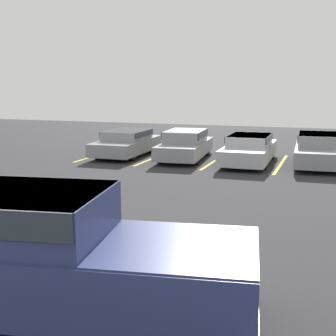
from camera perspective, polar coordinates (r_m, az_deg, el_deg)
name	(u,v)px	position (r m, az deg, el deg)	size (l,w,h in m)	color
stall_stripe_a	(101,154)	(21.73, -8.22, 1.67)	(0.12, 4.82, 0.01)	yellow
stall_stripe_b	(155,157)	(20.63, -1.53, 1.32)	(0.12, 4.82, 0.01)	yellow
stall_stripe_c	(215,161)	(19.84, 5.79, 0.91)	(0.12, 4.82, 0.01)	yellow
stall_stripe_d	(281,164)	(19.40, 13.59, 0.47)	(0.12, 4.82, 0.01)	yellow
pickup_truck	(53,256)	(6.67, -13.83, -10.40)	(5.79, 2.87, 1.78)	navy
parked_sedan_a	(127,142)	(21.09, -5.05, 3.18)	(1.94, 4.42, 1.14)	gray
parked_sedan_b	(185,144)	(20.06, 2.10, 2.96)	(2.05, 4.47, 1.24)	gray
parked_sedan_c	(249,148)	(19.28, 9.87, 2.40)	(1.82, 4.61, 1.16)	#B7BABF
parked_sedan_d	(319,148)	(19.45, 17.95, 2.28)	(2.01, 4.70, 1.26)	gray
wheel_stop_curb	(195,148)	(22.97, 3.30, 2.39)	(1.60, 0.20, 0.14)	#B7B2A8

